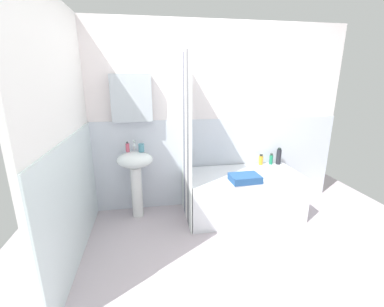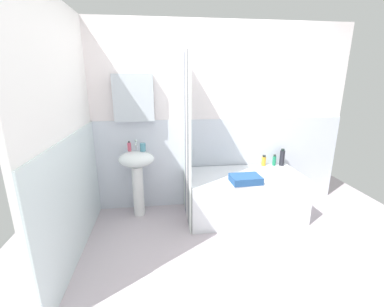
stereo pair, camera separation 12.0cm
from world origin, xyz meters
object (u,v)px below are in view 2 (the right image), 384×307
at_px(sink, 137,169).
at_px(soap_dispenser, 129,147).
at_px(lotion_bottle, 264,161).
at_px(bathtub, 244,195).
at_px(towel_folded, 246,179).
at_px(body_wash_bottle, 282,158).
at_px(toothbrush_cup, 143,147).
at_px(conditioner_bottle, 274,160).

relative_size(sink, soap_dispenser, 6.75).
relative_size(sink, lotion_bottle, 5.73).
distance_m(sink, bathtub, 1.40).
relative_size(lotion_bottle, towel_folded, 0.44).
bearing_deg(sink, body_wash_bottle, 3.00).
bearing_deg(towel_folded, soap_dispenser, 161.32).
distance_m(soap_dispenser, bathtub, 1.57).
bearing_deg(soap_dispenser, body_wash_bottle, 2.11).
distance_m(body_wash_bottle, towel_folded, 0.87).
bearing_deg(lotion_bottle, bathtub, -140.43).
distance_m(toothbrush_cup, body_wash_bottle, 1.88).
bearing_deg(body_wash_bottle, bathtub, -155.49).
distance_m(bathtub, conditioner_bottle, 0.68).
xyz_separation_m(sink, body_wash_bottle, (1.95, 0.10, 0.04)).
distance_m(soap_dispenser, body_wash_bottle, 2.05).
bearing_deg(body_wash_bottle, sink, -177.00).
bearing_deg(conditioner_bottle, soap_dispenser, -177.41).
bearing_deg(towel_folded, body_wash_bottle, 37.30).
bearing_deg(lotion_bottle, towel_folded, -128.85).
relative_size(bathtub, towel_folded, 4.20).
distance_m(body_wash_bottle, lotion_bottle, 0.26).
bearing_deg(toothbrush_cup, soap_dispenser, 171.74).
relative_size(soap_dispenser, toothbrush_cup, 1.27).
distance_m(sink, conditioner_bottle, 1.85).
bearing_deg(soap_dispenser, towel_folded, -18.68).
relative_size(toothbrush_cup, bathtub, 0.07).
height_order(soap_dispenser, body_wash_bottle, soap_dispenser).
bearing_deg(sink, bathtub, -7.54).
bearing_deg(soap_dispenser, sink, -19.68).
relative_size(bathtub, conditioner_bottle, 9.25).
xyz_separation_m(bathtub, body_wash_bottle, (0.61, 0.28, 0.39)).
height_order(toothbrush_cup, bathtub, toothbrush_cup).
height_order(sink, towel_folded, sink).
xyz_separation_m(sink, lotion_bottle, (1.70, 0.12, -0.00)).
bearing_deg(lotion_bottle, body_wash_bottle, -4.33).
height_order(soap_dispenser, bathtub, soap_dispenser).
bearing_deg(bathtub, toothbrush_cup, 171.77).
height_order(body_wash_bottle, conditioner_bottle, body_wash_bottle).
bearing_deg(soap_dispenser, conditioner_bottle, 2.59).
relative_size(toothbrush_cup, towel_folded, 0.29).
xyz_separation_m(soap_dispenser, lotion_bottle, (1.78, 0.09, -0.29)).
relative_size(body_wash_bottle, conditioner_bottle, 1.52).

